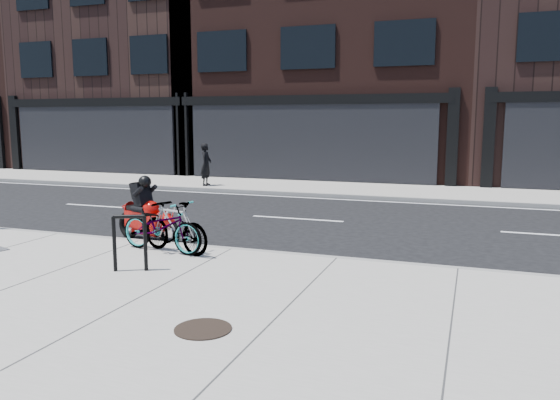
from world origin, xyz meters
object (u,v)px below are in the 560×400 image
at_px(pedestrian, 206,164).
at_px(bike_rack, 130,238).
at_px(bicycle_front, 162,226).
at_px(bicycle_rear, 175,227).
at_px(manhole_cover, 203,329).
at_px(motorcycle, 150,216).

bearing_deg(pedestrian, bike_rack, -166.06).
xyz_separation_m(bike_rack, bicycle_front, (-0.21, 1.28, -0.06)).
height_order(bicycle_rear, manhole_cover, bicycle_rear).
bearing_deg(bicycle_rear, manhole_cover, 50.41).
bearing_deg(manhole_cover, bicycle_rear, 125.04).
bearing_deg(manhole_cover, motorcycle, 129.15).
bearing_deg(bicycle_rear, bicycle_front, -74.63).
xyz_separation_m(pedestrian, manhole_cover, (6.27, -12.27, -0.75)).
bearing_deg(manhole_cover, bike_rack, 140.91).
bearing_deg(pedestrian, bicycle_rear, -163.13).
bearing_deg(bicycle_front, bicycle_rear, -81.22).
distance_m(bicycle_front, pedestrian, 9.98).
bearing_deg(bicycle_front, motorcycle, 50.49).
height_order(bike_rack, motorcycle, motorcycle).
xyz_separation_m(motorcycle, pedestrian, (-2.93, 8.17, 0.33)).
bearing_deg(motorcycle, bicycle_front, -30.29).
relative_size(bicycle_front, pedestrian, 1.16).
relative_size(bicycle_front, motorcycle, 0.98).
relative_size(motorcycle, pedestrian, 1.18).
relative_size(bike_rack, manhole_cover, 1.37).
distance_m(bike_rack, bicycle_front, 1.29).
bearing_deg(bicycle_front, pedestrian, 31.48).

